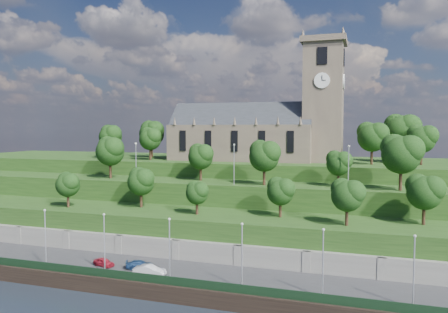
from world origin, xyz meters
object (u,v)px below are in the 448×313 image
(car_left, at_px, (104,262))
(car_right, at_px, (140,265))
(church, at_px, (263,127))
(car_middle, at_px, (149,271))

(car_left, distance_m, car_right, 5.62)
(church, xyz_separation_m, car_left, (-14.49, -41.12, -19.93))
(car_left, relative_size, car_middle, 0.78)
(church, bearing_deg, car_middle, -98.13)
(car_left, distance_m, car_middle, 8.55)
(car_left, bearing_deg, car_middle, -85.25)
(church, relative_size, car_left, 11.07)
(car_right, bearing_deg, car_middle, -155.17)
(car_middle, bearing_deg, car_right, 44.41)
(car_middle, relative_size, car_right, 1.11)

